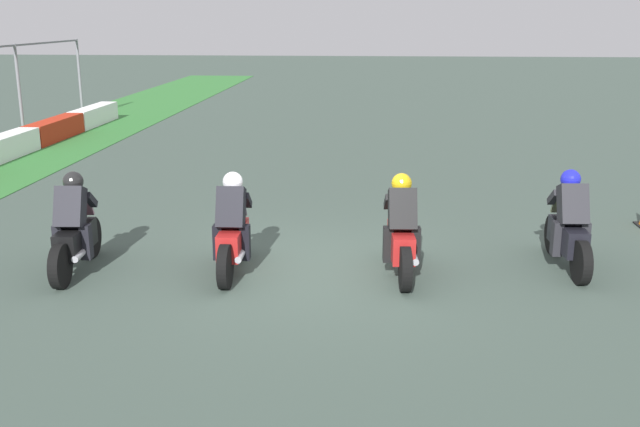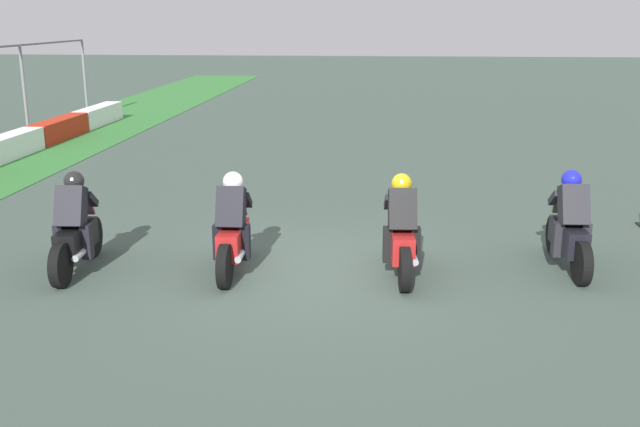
{
  "view_description": "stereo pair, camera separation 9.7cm",
  "coord_description": "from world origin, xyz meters",
  "px_view_note": "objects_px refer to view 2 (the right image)",
  "views": [
    {
      "loc": [
        -10.37,
        -0.83,
        3.74
      ],
      "look_at": [
        -0.01,
        -0.02,
        0.9
      ],
      "focal_mm": 40.91,
      "sensor_mm": 36.0,
      "label": 1
    },
    {
      "loc": [
        -10.37,
        -0.93,
        3.74
      ],
      "look_at": [
        -0.01,
        -0.02,
        0.9
      ],
      "focal_mm": 40.91,
      "sensor_mm": 36.0,
      "label": 2
    }
  ],
  "objects_px": {
    "rider_lane_b": "(401,234)",
    "rider_lane_d": "(76,231)",
    "rider_lane_a": "(570,229)",
    "rider_lane_c": "(233,232)"
  },
  "relations": [
    {
      "from": "rider_lane_c",
      "to": "rider_lane_d",
      "type": "height_order",
      "value": "same"
    },
    {
      "from": "rider_lane_a",
      "to": "rider_lane_b",
      "type": "distance_m",
      "value": 2.58
    },
    {
      "from": "rider_lane_b",
      "to": "rider_lane_c",
      "type": "relative_size",
      "value": 1.0
    },
    {
      "from": "rider_lane_b",
      "to": "rider_lane_d",
      "type": "height_order",
      "value": "same"
    },
    {
      "from": "rider_lane_a",
      "to": "rider_lane_b",
      "type": "relative_size",
      "value": 1.0
    },
    {
      "from": "rider_lane_a",
      "to": "rider_lane_b",
      "type": "height_order",
      "value": "same"
    },
    {
      "from": "rider_lane_b",
      "to": "rider_lane_d",
      "type": "xyz_separation_m",
      "value": [
        -0.26,
        4.85,
        0.0
      ]
    },
    {
      "from": "rider_lane_b",
      "to": "rider_lane_c",
      "type": "bearing_deg",
      "value": 88.29
    },
    {
      "from": "rider_lane_d",
      "to": "rider_lane_a",
      "type": "bearing_deg",
      "value": -88.42
    },
    {
      "from": "rider_lane_d",
      "to": "rider_lane_c",
      "type": "bearing_deg",
      "value": -90.13
    }
  ]
}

